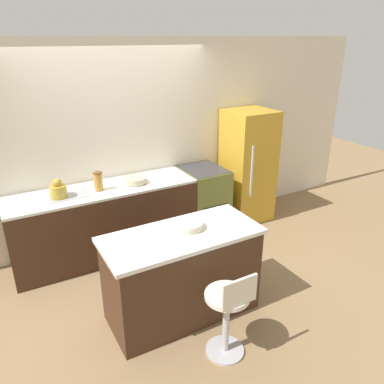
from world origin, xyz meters
name	(u,v)px	position (x,y,z in m)	size (l,w,h in m)	color
ground_plane	(143,259)	(0.00, 0.00, 0.00)	(14.00, 14.00, 0.00)	#8E704C
wall_back	(117,146)	(0.00, 0.71, 1.30)	(8.00, 0.06, 2.60)	silver
back_counter	(106,222)	(-0.34, 0.35, 0.45)	(2.26, 0.66, 0.91)	#422819
kitchen_island	(182,274)	(-0.03, -1.11, 0.45)	(1.50, 0.67, 0.91)	#422819
oven_range	(203,199)	(1.09, 0.35, 0.46)	(0.57, 0.67, 0.91)	olive
refrigerator	(247,166)	(1.85, 0.35, 0.82)	(0.65, 0.67, 1.65)	gold
stool_chair	(228,313)	(0.05, -1.78, 0.44)	(0.38, 0.38, 0.87)	#B7B7BC
kettle	(58,190)	(-0.85, 0.30, 1.00)	(0.19, 0.19, 0.23)	#B29333
mixing_bowl	(136,180)	(0.07, 0.30, 0.95)	(0.28, 0.28, 0.07)	#C1B28E
canister_jar	(98,181)	(-0.39, 0.30, 1.02)	(0.11, 0.11, 0.22)	#B77F33
fruit_bowl	(188,225)	(0.07, -1.05, 0.94)	(0.29, 0.29, 0.07)	beige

